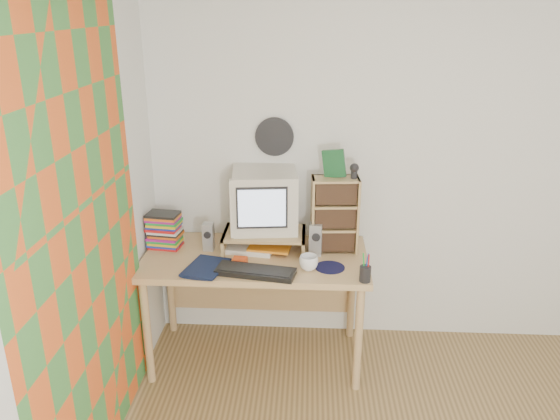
# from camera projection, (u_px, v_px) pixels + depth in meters

# --- Properties ---
(back_wall) EXTENTS (3.50, 0.00, 3.50)m
(back_wall) POSITION_uv_depth(u_px,v_px,m) (418.00, 165.00, 3.54)
(back_wall) COLOR white
(back_wall) RESTS_ON floor
(left_wall) EXTENTS (0.00, 3.50, 3.50)m
(left_wall) POSITION_uv_depth(u_px,v_px,m) (20.00, 289.00, 1.99)
(left_wall) COLOR white
(left_wall) RESTS_ON floor
(curtain) EXTENTS (0.00, 2.20, 2.20)m
(curtain) POSITION_uv_depth(u_px,v_px,m) (85.00, 257.00, 2.47)
(curtain) COLOR #E55A20
(curtain) RESTS_ON left_wall
(wall_disc) EXTENTS (0.25, 0.02, 0.25)m
(wall_disc) POSITION_uv_depth(u_px,v_px,m) (274.00, 137.00, 3.50)
(wall_disc) COLOR black
(wall_disc) RESTS_ON back_wall
(desk) EXTENTS (1.40, 0.70, 0.75)m
(desk) POSITION_uv_depth(u_px,v_px,m) (257.00, 270.00, 3.53)
(desk) COLOR tan
(desk) RESTS_ON floor
(monitor_riser) EXTENTS (0.52, 0.30, 0.12)m
(monitor_riser) POSITION_uv_depth(u_px,v_px,m) (264.00, 236.00, 3.48)
(monitor_riser) COLOR tan
(monitor_riser) RESTS_ON desk
(crt_monitor) EXTENTS (0.44, 0.44, 0.38)m
(crt_monitor) POSITION_uv_depth(u_px,v_px,m) (264.00, 201.00, 3.45)
(crt_monitor) COLOR beige
(crt_monitor) RESTS_ON monitor_riser
(speaker_left) EXTENTS (0.07, 0.07, 0.18)m
(speaker_left) POSITION_uv_depth(u_px,v_px,m) (209.00, 237.00, 3.47)
(speaker_left) COLOR #A2A3A7
(speaker_left) RESTS_ON desk
(speaker_right) EXTENTS (0.09, 0.09, 0.21)m
(speaker_right) POSITION_uv_depth(u_px,v_px,m) (316.00, 239.00, 3.41)
(speaker_right) COLOR #A2A3A7
(speaker_right) RESTS_ON desk
(keyboard) EXTENTS (0.48, 0.23, 0.03)m
(keyboard) POSITION_uv_depth(u_px,v_px,m) (256.00, 272.00, 3.18)
(keyboard) COLOR black
(keyboard) RESTS_ON desk
(dvd_stack) EXTENTS (0.21, 0.17, 0.28)m
(dvd_stack) POSITION_uv_depth(u_px,v_px,m) (164.00, 227.00, 3.50)
(dvd_stack) COLOR brown
(dvd_stack) RESTS_ON desk
(cd_rack) EXTENTS (0.30, 0.18, 0.48)m
(cd_rack) POSITION_uv_depth(u_px,v_px,m) (334.00, 215.00, 3.41)
(cd_rack) COLOR tan
(cd_rack) RESTS_ON desk
(mug) EXTENTS (0.11, 0.11, 0.09)m
(mug) POSITION_uv_depth(u_px,v_px,m) (309.00, 263.00, 3.22)
(mug) COLOR white
(mug) RESTS_ON desk
(diary) EXTENTS (0.30, 0.25, 0.05)m
(diary) POSITION_uv_depth(u_px,v_px,m) (190.00, 263.00, 3.26)
(diary) COLOR #0F1938
(diary) RESTS_ON desk
(mousepad) EXTENTS (0.22, 0.22, 0.00)m
(mousepad) POSITION_uv_depth(u_px,v_px,m) (330.00, 267.00, 3.26)
(mousepad) COLOR black
(mousepad) RESTS_ON desk
(pen_cup) EXTENTS (0.07, 0.07, 0.13)m
(pen_cup) POSITION_uv_depth(u_px,v_px,m) (365.00, 271.00, 3.08)
(pen_cup) COLOR black
(pen_cup) RESTS_ON desk
(papers) EXTENTS (0.33, 0.26, 0.04)m
(papers) POSITION_uv_depth(u_px,v_px,m) (258.00, 246.00, 3.50)
(papers) COLOR white
(papers) RESTS_ON desk
(red_box) EXTENTS (0.09, 0.06, 0.04)m
(red_box) POSITION_uv_depth(u_px,v_px,m) (240.00, 261.00, 3.30)
(red_box) COLOR #CF4016
(red_box) RESTS_ON desk
(game_box) EXTENTS (0.14, 0.06, 0.17)m
(game_box) POSITION_uv_depth(u_px,v_px,m) (334.00, 164.00, 3.32)
(game_box) COLOR #175128
(game_box) RESTS_ON cd_rack
(webcam) EXTENTS (0.06, 0.06, 0.10)m
(webcam) POSITION_uv_depth(u_px,v_px,m) (354.00, 171.00, 3.30)
(webcam) COLOR black
(webcam) RESTS_ON cd_rack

